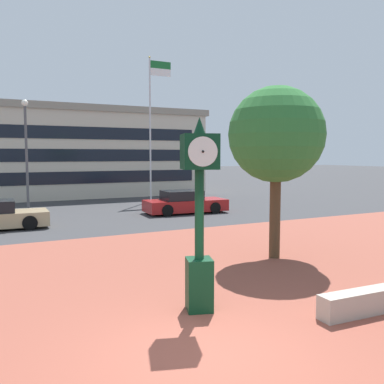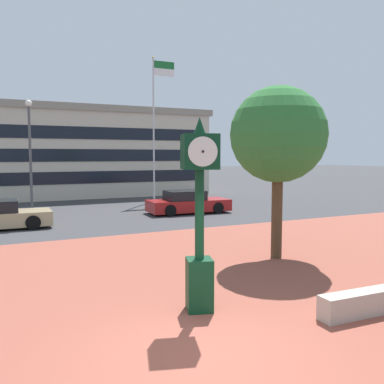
{
  "view_description": "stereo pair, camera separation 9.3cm",
  "coord_description": "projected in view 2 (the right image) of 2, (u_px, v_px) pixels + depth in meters",
  "views": [
    {
      "loc": [
        -3.1,
        -5.81,
        3.27
      ],
      "look_at": [
        0.6,
        1.57,
        2.53
      ],
      "focal_mm": 38.98,
      "sensor_mm": 36.0,
      "label": 1
    },
    {
      "loc": [
        -3.02,
        -5.85,
        3.27
      ],
      "look_at": [
        0.6,
        1.57,
        2.53
      ],
      "focal_mm": 38.98,
      "sensor_mm": 36.0,
      "label": 2
    }
  ],
  "objects": [
    {
      "name": "street_lamp_post",
      "position": [
        30.0,
        144.0,
        22.75
      ],
      "size": [
        0.36,
        0.36,
        6.25
      ],
      "color": "#4C4C51",
      "rests_on": "ground"
    },
    {
      "name": "plaza_brick_paving",
      "position": [
        137.0,
        294.0,
        9.79
      ],
      "size": [
        44.0,
        14.57,
        0.01
      ],
      "primitive_type": "cube",
      "color": "brown",
      "rests_on": "ground"
    },
    {
      "name": "street_clock",
      "position": [
        199.0,
        210.0,
        8.61
      ],
      "size": [
        0.89,
        0.91,
        4.04
      ],
      "rotation": [
        0.0,
        0.0,
        -0.3
      ],
      "color": "#0C381E",
      "rests_on": "ground"
    },
    {
      "name": "flagpole_primary",
      "position": [
        156.0,
        117.0,
        29.21
      ],
      "size": [
        1.65,
        0.14,
        10.09
      ],
      "color": "silver",
      "rests_on": "ground"
    },
    {
      "name": "planter_wall",
      "position": [
        383.0,
        299.0,
        8.74
      ],
      "size": [
        3.21,
        0.54,
        0.5
      ],
      "primitive_type": "cube",
      "rotation": [
        0.0,
        0.0,
        -0.04
      ],
      "color": "#ADA393",
      "rests_on": "ground"
    },
    {
      "name": "ground_plane",
      "position": [
        201.0,
        354.0,
        6.85
      ],
      "size": [
        200.0,
        200.0,
        0.0
      ],
      "primitive_type": "plane",
      "color": "#38383A"
    },
    {
      "name": "civic_building",
      "position": [
        37.0,
        152.0,
        35.45
      ],
      "size": [
        26.39,
        14.06,
        7.01
      ],
      "color": "beige",
      "rests_on": "ground"
    },
    {
      "name": "car_street_mid",
      "position": [
        188.0,
        203.0,
        23.53
      ],
      "size": [
        4.68,
        2.14,
        1.28
      ],
      "rotation": [
        0.0,
        0.0,
        4.66
      ],
      "color": "maroon",
      "rests_on": "ground"
    },
    {
      "name": "plaza_tree",
      "position": [
        280.0,
        137.0,
        13.12
      ],
      "size": [
        3.23,
        3.01,
        5.41
      ],
      "color": "#4C3823",
      "rests_on": "ground"
    }
  ]
}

